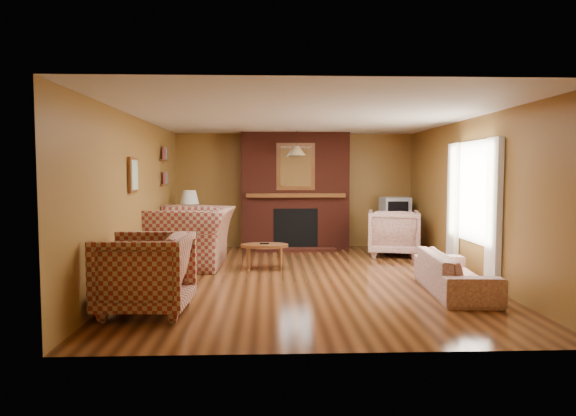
{
  "coord_description": "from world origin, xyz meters",
  "views": [
    {
      "loc": [
        -0.56,
        -7.63,
        1.59
      ],
      "look_at": [
        -0.24,
        0.6,
        1.01
      ],
      "focal_mm": 32.0,
      "sensor_mm": 36.0,
      "label": 1
    }
  ],
  "objects_px": {
    "fireplace": "(295,192)",
    "plaid_loveseat": "(192,237)",
    "side_table": "(190,238)",
    "table_lamp": "(189,204)",
    "floral_armchair": "(393,233)",
    "tv_stand": "(394,235)",
    "coffee_table": "(264,248)",
    "plaid_armchair": "(145,273)",
    "crt_tv": "(395,209)",
    "floral_sofa": "(455,273)"
  },
  "relations": [
    {
      "from": "floral_armchair",
      "to": "tv_stand",
      "type": "xyz_separation_m",
      "value": [
        0.22,
        0.79,
        -0.15
      ]
    },
    {
      "from": "plaid_loveseat",
      "to": "crt_tv",
      "type": "distance_m",
      "value": 4.31
    },
    {
      "from": "floral_sofa",
      "to": "tv_stand",
      "type": "bearing_deg",
      "value": 2.08
    },
    {
      "from": "coffee_table",
      "to": "tv_stand",
      "type": "xyz_separation_m",
      "value": [
        2.67,
        2.09,
        -0.07
      ]
    },
    {
      "from": "table_lamp",
      "to": "tv_stand",
      "type": "relative_size",
      "value": 1.08
    },
    {
      "from": "side_table",
      "to": "plaid_loveseat",
      "type": "bearing_deg",
      "value": -80.21
    },
    {
      "from": "table_lamp",
      "to": "crt_tv",
      "type": "height_order",
      "value": "table_lamp"
    },
    {
      "from": "fireplace",
      "to": "crt_tv",
      "type": "height_order",
      "value": "fireplace"
    },
    {
      "from": "plaid_armchair",
      "to": "coffee_table",
      "type": "xyz_separation_m",
      "value": [
        1.33,
        2.58,
        -0.1
      ]
    },
    {
      "from": "fireplace",
      "to": "floral_sofa",
      "type": "height_order",
      "value": "fireplace"
    },
    {
      "from": "coffee_table",
      "to": "side_table",
      "type": "xyz_separation_m",
      "value": [
        -1.48,
        1.74,
        -0.05
      ]
    },
    {
      "from": "floral_sofa",
      "to": "floral_armchair",
      "type": "relative_size",
      "value": 1.87
    },
    {
      "from": "tv_stand",
      "to": "plaid_loveseat",
      "type": "bearing_deg",
      "value": -157.38
    },
    {
      "from": "fireplace",
      "to": "tv_stand",
      "type": "distance_m",
      "value": 2.24
    },
    {
      "from": "floral_sofa",
      "to": "table_lamp",
      "type": "height_order",
      "value": "table_lamp"
    },
    {
      "from": "plaid_loveseat",
      "to": "coffee_table",
      "type": "bearing_deg",
      "value": 79.18
    },
    {
      "from": "side_table",
      "to": "table_lamp",
      "type": "xyz_separation_m",
      "value": [
        0.0,
        0.0,
        0.65
      ]
    },
    {
      "from": "floral_sofa",
      "to": "plaid_loveseat",
      "type": "bearing_deg",
      "value": 65.74
    },
    {
      "from": "crt_tv",
      "to": "table_lamp",
      "type": "bearing_deg",
      "value": -175.26
    },
    {
      "from": "plaid_armchair",
      "to": "table_lamp",
      "type": "xyz_separation_m",
      "value": [
        -0.15,
        4.33,
        0.5
      ]
    },
    {
      "from": "plaid_loveseat",
      "to": "plaid_armchair",
      "type": "bearing_deg",
      "value": 0.73
    },
    {
      "from": "table_lamp",
      "to": "plaid_loveseat",
      "type": "bearing_deg",
      "value": -80.21
    },
    {
      "from": "floral_sofa",
      "to": "coffee_table",
      "type": "distance_m",
      "value": 3.07
    },
    {
      "from": "fireplace",
      "to": "plaid_loveseat",
      "type": "relative_size",
      "value": 1.57
    },
    {
      "from": "plaid_armchair",
      "to": "tv_stand",
      "type": "bearing_deg",
      "value": 141.59
    },
    {
      "from": "crt_tv",
      "to": "plaid_loveseat",
      "type": "bearing_deg",
      "value": -155.31
    },
    {
      "from": "fireplace",
      "to": "floral_sofa",
      "type": "xyz_separation_m",
      "value": [
        1.9,
        -4.03,
        -0.92
      ]
    },
    {
      "from": "floral_armchair",
      "to": "fireplace",
      "type": "bearing_deg",
      "value": -15.58
    },
    {
      "from": "tv_stand",
      "to": "floral_armchair",
      "type": "bearing_deg",
      "value": -107.61
    },
    {
      "from": "fireplace",
      "to": "floral_sofa",
      "type": "distance_m",
      "value": 4.55
    },
    {
      "from": "table_lamp",
      "to": "crt_tv",
      "type": "distance_m",
      "value": 4.17
    },
    {
      "from": "plaid_armchair",
      "to": "table_lamp",
      "type": "bearing_deg",
      "value": -175.89
    },
    {
      "from": "floral_armchair",
      "to": "side_table",
      "type": "bearing_deg",
      "value": 6.07
    },
    {
      "from": "fireplace",
      "to": "coffee_table",
      "type": "height_order",
      "value": "fireplace"
    },
    {
      "from": "coffee_table",
      "to": "tv_stand",
      "type": "relative_size",
      "value": 1.36
    },
    {
      "from": "floral_armchair",
      "to": "coffee_table",
      "type": "distance_m",
      "value": 2.78
    },
    {
      "from": "floral_sofa",
      "to": "floral_armchair",
      "type": "distance_m",
      "value": 3.06
    },
    {
      "from": "plaid_loveseat",
      "to": "floral_sofa",
      "type": "relative_size",
      "value": 0.85
    },
    {
      "from": "floral_armchair",
      "to": "side_table",
      "type": "distance_m",
      "value": 3.96
    },
    {
      "from": "fireplace",
      "to": "table_lamp",
      "type": "distance_m",
      "value": 2.18
    },
    {
      "from": "floral_armchair",
      "to": "coffee_table",
      "type": "height_order",
      "value": "floral_armchair"
    },
    {
      "from": "fireplace",
      "to": "tv_stand",
      "type": "xyz_separation_m",
      "value": [
        2.05,
        -0.18,
        -0.89
      ]
    },
    {
      "from": "coffee_table",
      "to": "table_lamp",
      "type": "distance_m",
      "value": 2.36
    },
    {
      "from": "floral_sofa",
      "to": "table_lamp",
      "type": "distance_m",
      "value": 5.35
    },
    {
      "from": "plaid_loveseat",
      "to": "crt_tv",
      "type": "xyz_separation_m",
      "value": [
        3.9,
        1.79,
        0.33
      ]
    },
    {
      "from": "plaid_armchair",
      "to": "floral_sofa",
      "type": "xyz_separation_m",
      "value": [
        3.85,
        0.84,
        -0.19
      ]
    },
    {
      "from": "floral_armchair",
      "to": "coffee_table",
      "type": "bearing_deg",
      "value": 40.46
    },
    {
      "from": "plaid_loveseat",
      "to": "side_table",
      "type": "height_order",
      "value": "plaid_loveseat"
    },
    {
      "from": "plaid_loveseat",
      "to": "floral_armchair",
      "type": "bearing_deg",
      "value": 108.03
    },
    {
      "from": "floral_armchair",
      "to": "table_lamp",
      "type": "bearing_deg",
      "value": 6.07
    }
  ]
}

